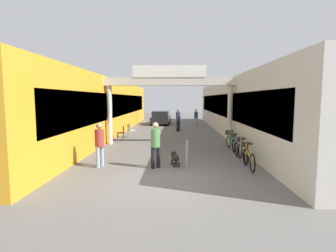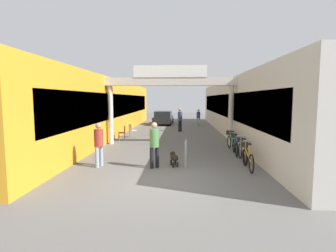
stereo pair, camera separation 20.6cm
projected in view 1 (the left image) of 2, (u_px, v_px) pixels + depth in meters
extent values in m
plane|color=#605E5B|center=(164.00, 181.00, 8.18)|extent=(80.00, 80.00, 0.00)
cube|color=gold|center=(101.00, 108.00, 19.07)|extent=(3.00, 26.00, 3.82)
cube|color=black|center=(121.00, 105.00, 19.01)|extent=(0.04, 23.40, 1.53)
cube|color=beige|center=(242.00, 108.00, 18.76)|extent=(3.00, 26.00, 3.82)
cube|color=black|center=(221.00, 105.00, 18.79)|extent=(0.04, 23.40, 1.53)
cylinder|color=beige|center=(110.00, 115.00, 14.65)|extent=(0.28, 0.28, 3.28)
cylinder|color=beige|center=(230.00, 115.00, 14.45)|extent=(0.28, 0.28, 3.28)
cube|color=beige|center=(169.00, 82.00, 14.36)|extent=(7.40, 0.44, 0.43)
cube|color=white|center=(169.00, 71.00, 14.10)|extent=(3.96, 0.10, 0.64)
cylinder|color=black|center=(153.00, 158.00, 9.58)|extent=(0.20, 0.20, 0.79)
cylinder|color=black|center=(158.00, 157.00, 9.73)|extent=(0.20, 0.20, 0.79)
cylinder|color=#4C7F47|center=(155.00, 138.00, 9.58)|extent=(0.48, 0.48, 0.65)
sphere|color=tan|center=(155.00, 125.00, 9.53)|extent=(0.31, 0.31, 0.22)
cylinder|color=#8C9EB2|center=(102.00, 156.00, 9.93)|extent=(0.18, 0.18, 0.77)
cylinder|color=#8C9EB2|center=(98.00, 157.00, 9.71)|extent=(0.18, 0.18, 0.77)
cylinder|color=#99332D|center=(99.00, 138.00, 9.74)|extent=(0.45, 0.45, 0.64)
sphere|color=tan|center=(99.00, 126.00, 9.70)|extent=(0.29, 0.29, 0.22)
cylinder|color=black|center=(179.00, 126.00, 20.57)|extent=(0.20, 0.20, 0.85)
cylinder|color=black|center=(177.00, 126.00, 20.38)|extent=(0.20, 0.20, 0.85)
cylinder|color=navy|center=(178.00, 116.00, 20.40)|extent=(0.47, 0.47, 0.70)
sphere|color=tan|center=(178.00, 110.00, 20.35)|extent=(0.33, 0.33, 0.24)
cylinder|color=#8C9EB2|center=(197.00, 122.00, 24.50)|extent=(0.16, 0.16, 0.74)
cylinder|color=#8C9EB2|center=(195.00, 122.00, 24.47)|extent=(0.16, 0.16, 0.74)
cylinder|color=navy|center=(196.00, 115.00, 24.42)|extent=(0.39, 0.39, 0.61)
sphere|color=tan|center=(196.00, 110.00, 24.37)|extent=(0.24, 0.24, 0.21)
ellipsoid|color=black|center=(175.00, 158.00, 9.95)|extent=(0.42, 0.67, 0.25)
sphere|color=black|center=(174.00, 154.00, 10.21)|extent=(0.26, 0.26, 0.21)
sphere|color=white|center=(174.00, 157.00, 10.13)|extent=(0.18, 0.18, 0.15)
cylinder|color=black|center=(172.00, 162.00, 10.14)|extent=(0.08, 0.08, 0.20)
cylinder|color=black|center=(176.00, 162.00, 10.17)|extent=(0.08, 0.08, 0.20)
cylinder|color=black|center=(174.00, 165.00, 9.77)|extent=(0.08, 0.08, 0.20)
cylinder|color=black|center=(179.00, 165.00, 9.81)|extent=(0.08, 0.08, 0.20)
torus|color=black|center=(245.00, 157.00, 10.05)|extent=(0.07, 0.67, 0.67)
torus|color=black|center=(252.00, 163.00, 9.04)|extent=(0.07, 0.67, 0.67)
cube|color=gold|center=(249.00, 155.00, 9.53)|extent=(0.06, 0.94, 0.34)
cylinder|color=gold|center=(250.00, 150.00, 9.39)|extent=(0.03, 0.03, 0.42)
cube|color=black|center=(250.00, 144.00, 9.36)|extent=(0.11, 0.22, 0.05)
cylinder|color=gold|center=(246.00, 147.00, 9.95)|extent=(0.03, 0.03, 0.46)
cylinder|color=gray|center=(246.00, 141.00, 9.93)|extent=(0.46, 0.04, 0.03)
cube|color=#332D28|center=(245.00, 144.00, 10.14)|extent=(0.24, 0.21, 0.20)
torus|color=black|center=(240.00, 151.00, 11.25)|extent=(0.06, 0.67, 0.67)
torus|color=black|center=(246.00, 156.00, 10.23)|extent=(0.06, 0.67, 0.67)
cube|color=beige|center=(243.00, 149.00, 10.72)|extent=(0.04, 0.94, 0.34)
cylinder|color=beige|center=(244.00, 144.00, 10.58)|extent=(0.03, 0.03, 0.42)
cube|color=black|center=(244.00, 139.00, 10.56)|extent=(0.10, 0.22, 0.05)
cylinder|color=beige|center=(241.00, 142.00, 11.15)|extent=(0.03, 0.03, 0.46)
cylinder|color=gray|center=(241.00, 137.00, 11.12)|extent=(0.46, 0.03, 0.03)
cube|color=#332D28|center=(240.00, 140.00, 11.34)|extent=(0.24, 0.20, 0.20)
torus|color=black|center=(234.00, 145.00, 12.54)|extent=(0.11, 0.67, 0.67)
torus|color=black|center=(237.00, 149.00, 11.53)|extent=(0.11, 0.67, 0.67)
cube|color=#234C9E|center=(235.00, 143.00, 12.02)|extent=(0.11, 0.94, 0.34)
cylinder|color=#234C9E|center=(236.00, 139.00, 11.87)|extent=(0.03, 0.03, 0.42)
cube|color=black|center=(236.00, 134.00, 11.85)|extent=(0.12, 0.23, 0.05)
cylinder|color=#234C9E|center=(234.00, 138.00, 12.44)|extent=(0.03, 0.03, 0.46)
cylinder|color=gray|center=(234.00, 133.00, 12.41)|extent=(0.46, 0.07, 0.03)
cube|color=#332D28|center=(233.00, 135.00, 12.63)|extent=(0.26, 0.22, 0.20)
torus|color=black|center=(229.00, 142.00, 13.64)|extent=(0.09, 0.67, 0.67)
torus|color=black|center=(234.00, 145.00, 12.62)|extent=(0.09, 0.67, 0.67)
cube|color=#338C4C|center=(231.00, 140.00, 13.11)|extent=(0.09, 0.94, 0.34)
cylinder|color=#338C4C|center=(232.00, 136.00, 12.97)|extent=(0.03, 0.03, 0.42)
cube|color=black|center=(232.00, 131.00, 12.95)|extent=(0.11, 0.23, 0.05)
cylinder|color=#338C4C|center=(229.00, 134.00, 13.54)|extent=(0.03, 0.03, 0.46)
cylinder|color=gray|center=(229.00, 130.00, 13.51)|extent=(0.46, 0.06, 0.03)
cube|color=#332D28|center=(228.00, 132.00, 13.73)|extent=(0.25, 0.21, 0.20)
cylinder|color=gray|center=(187.00, 155.00, 9.67)|extent=(0.10, 0.10, 0.98)
sphere|color=gray|center=(187.00, 141.00, 9.62)|extent=(0.10, 0.10, 0.10)
cylinder|color=gray|center=(118.00, 137.00, 15.89)|extent=(0.04, 0.04, 0.45)
cylinder|color=gray|center=(118.00, 137.00, 16.21)|extent=(0.04, 0.04, 0.45)
cylinder|color=gray|center=(124.00, 137.00, 15.98)|extent=(0.04, 0.04, 0.45)
cylinder|color=gray|center=(123.00, 136.00, 16.30)|extent=(0.04, 0.04, 0.45)
cube|color=#B2231E|center=(121.00, 133.00, 16.07)|extent=(0.50, 0.50, 0.04)
cube|color=#B2231E|center=(123.00, 129.00, 16.10)|extent=(0.16, 0.39, 0.40)
cylinder|color=gray|center=(132.00, 134.00, 17.57)|extent=(0.04, 0.04, 0.45)
cylinder|color=gray|center=(135.00, 134.00, 17.30)|extent=(0.04, 0.04, 0.45)
cylinder|color=gray|center=(128.00, 134.00, 17.36)|extent=(0.04, 0.04, 0.45)
cylinder|color=gray|center=(131.00, 135.00, 17.09)|extent=(0.04, 0.04, 0.45)
cube|color=silver|center=(131.00, 130.00, 17.30)|extent=(0.56, 0.56, 0.04)
cube|color=silver|center=(129.00, 127.00, 17.17)|extent=(0.28, 0.34, 0.40)
cube|color=black|center=(161.00, 119.00, 26.35)|extent=(1.91, 4.07, 0.60)
cube|color=#1E2328|center=(161.00, 114.00, 26.15)|extent=(1.66, 2.26, 0.55)
cylinder|color=black|center=(155.00, 120.00, 27.87)|extent=(0.22, 0.61, 0.60)
cylinder|color=black|center=(170.00, 120.00, 27.75)|extent=(0.22, 0.61, 0.60)
cylinder|color=black|center=(151.00, 122.00, 24.99)|extent=(0.22, 0.61, 0.60)
cylinder|color=black|center=(168.00, 123.00, 24.88)|extent=(0.22, 0.61, 0.60)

